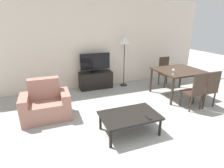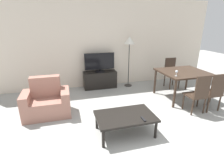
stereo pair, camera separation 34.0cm
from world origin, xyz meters
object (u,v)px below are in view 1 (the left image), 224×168
at_px(remote_primary, 148,118).
at_px(dining_chair_near, 195,90).
at_px(armchair, 46,105).
at_px(coffee_table, 130,116).
at_px(dining_chair_far, 165,70).
at_px(dining_chair_near_right, 209,88).
at_px(floor_lamp, 125,43).
at_px(tv_stand, 96,80).
at_px(wine_glass_left, 173,70).
at_px(dining_table, 178,73).
at_px(tv, 95,63).

bearing_deg(remote_primary, dining_chair_near, 18.58).
distance_m(armchair, coffee_table, 1.86).
relative_size(coffee_table, dining_chair_far, 1.17).
bearing_deg(dining_chair_near, armchair, 165.92).
height_order(dining_chair_near_right, floor_lamp, floor_lamp).
bearing_deg(floor_lamp, dining_chair_near, -67.85).
bearing_deg(tv_stand, coffee_table, -91.12).
height_order(floor_lamp, remote_primary, floor_lamp).
bearing_deg(tv_stand, wine_glass_left, -46.73).
bearing_deg(dining_table, coffee_table, -150.59).
distance_m(armchair, remote_primary, 2.20).
distance_m(tv_stand, dining_chair_near_right, 3.17).
relative_size(tv_stand, coffee_table, 0.95).
xyz_separation_m(dining_chair_near, floor_lamp, (-0.87, 2.15, 0.89)).
height_order(dining_table, wine_glass_left, wine_glass_left).
relative_size(tv_stand, remote_primary, 6.90).
bearing_deg(dining_chair_far, remote_primary, -131.98).
xyz_separation_m(tv_stand, coffee_table, (-0.05, -2.54, 0.08)).
xyz_separation_m(armchair, coffee_table, (1.46, -1.14, 0.04)).
height_order(armchair, tv_stand, armchair).
bearing_deg(tv_stand, tv, -90.00).
bearing_deg(dining_chair_near_right, coffee_table, -172.31).
relative_size(tv_stand, dining_chair_far, 1.11).
relative_size(armchair, wine_glass_left, 6.90).
xyz_separation_m(tv, wine_glass_left, (1.58, -1.68, 0.03)).
relative_size(dining_chair_near, wine_glass_left, 6.40).
relative_size(dining_chair_near, dining_chair_near_right, 1.00).
xyz_separation_m(tv, floor_lamp, (0.94, -0.09, 0.57)).
relative_size(coffee_table, dining_chair_near_right, 1.17).
bearing_deg(wine_glass_left, dining_chair_near, -67.60).
relative_size(dining_chair_near_right, wine_glass_left, 6.40).
xyz_separation_m(coffee_table, floor_lamp, (0.98, 2.46, 1.05)).
height_order(tv_stand, wine_glass_left, wine_glass_left).
xyz_separation_m(tv, dining_table, (2.02, -1.37, -0.15)).
bearing_deg(tv_stand, dining_table, -34.20).
relative_size(dining_chair_near, floor_lamp, 0.58).
bearing_deg(wine_glass_left, tv, 133.32).
height_order(coffee_table, dining_chair_far, dining_chair_far).
bearing_deg(dining_chair_near, tv, 129.03).
bearing_deg(armchair, dining_chair_near_right, -12.53).
xyz_separation_m(dining_chair_near, dining_chair_near_right, (0.43, 0.00, 0.00)).
relative_size(floor_lamp, remote_primary, 10.67).
bearing_deg(remote_primary, dining_chair_near_right, 14.86).
bearing_deg(dining_chair_far, floor_lamp, 161.80).
distance_m(tv_stand, remote_primary, 2.78).
height_order(dining_table, dining_chair_far, dining_chair_far).
distance_m(coffee_table, wine_glass_left, 1.92).
height_order(tv_stand, tv, tv).
height_order(coffee_table, dining_chair_near_right, dining_chair_near_right).
xyz_separation_m(tv, remote_primary, (0.20, -2.77, -0.43)).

